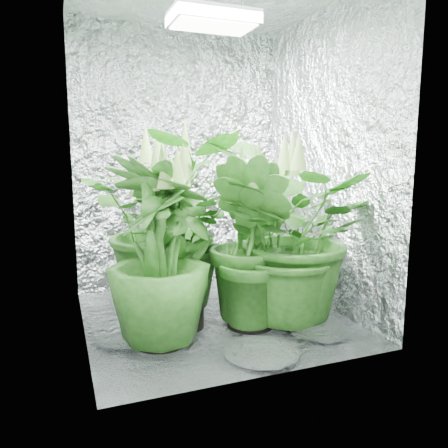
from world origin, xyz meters
name	(u,v)px	position (x,y,z in m)	size (l,w,h in m)	color
ground	(214,318)	(0.00, 0.00, 0.00)	(1.60, 1.60, 0.00)	silver
walls	(214,162)	(0.00, 0.00, 1.00)	(1.62, 1.62, 2.00)	silver
grow_lamp	(213,19)	(0.00, 0.00, 1.83)	(0.50, 0.30, 0.22)	gray
plant_a	(169,223)	(-0.23, 0.24, 0.60)	(1.27, 1.27, 1.26)	black
plant_b	(171,231)	(-0.11, 0.64, 0.48)	(0.70, 0.70, 1.04)	black
plant_c	(261,233)	(0.47, 0.30, 0.48)	(0.59, 0.59, 1.03)	black
plant_d	(158,254)	(-0.41, -0.25, 0.51)	(0.80, 0.80, 1.12)	black
plant_e	(294,234)	(0.42, -0.26, 0.57)	(1.36, 1.36, 1.20)	black
plant_f	(181,244)	(-0.23, -0.07, 0.52)	(0.72, 0.72, 1.11)	black
plant_g	(251,244)	(0.17, -0.20, 0.52)	(0.70, 0.70, 1.12)	black
circulation_fan	(262,268)	(0.61, 0.56, 0.14)	(0.13, 0.29, 0.33)	black
plant_label	(304,277)	(0.49, -0.29, 0.30)	(0.06, 0.01, 0.09)	white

